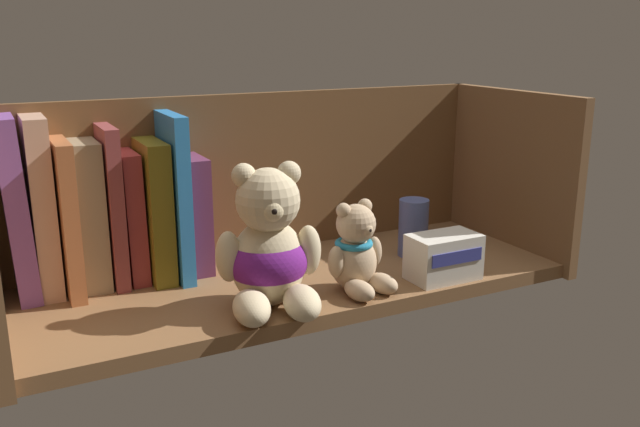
{
  "coord_description": "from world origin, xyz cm",
  "views": [
    {
      "loc": [
        -37.58,
        -80.58,
        35.46
      ],
      "look_at": [
        3.66,
        0.0,
        10.8
      ],
      "focal_mm": 38.02,
      "sensor_mm": 36.0,
      "label": 1
    }
  ],
  "objects_px": {
    "teddy_bear_smaller": "(357,253)",
    "small_product_box": "(444,257)",
    "book_5": "(130,216)",
    "book_0": "(15,208)",
    "book_1": "(41,206)",
    "book_2": "(65,215)",
    "book_4": "(111,205)",
    "book_7": "(171,194)",
    "book_6": "(152,208)",
    "teddy_bear_larger": "(269,252)",
    "pillar_candle": "(413,228)",
    "book_3": "(89,214)",
    "book_8": "(192,213)"
  },
  "relations": [
    {
      "from": "book_0",
      "to": "book_8",
      "type": "bearing_deg",
      "value": 0.0
    },
    {
      "from": "book_4",
      "to": "teddy_bear_smaller",
      "type": "height_order",
      "value": "book_4"
    },
    {
      "from": "book_3",
      "to": "book_7",
      "type": "relative_size",
      "value": 0.87
    },
    {
      "from": "book_0",
      "to": "teddy_bear_smaller",
      "type": "xyz_separation_m",
      "value": [
        0.39,
        -0.18,
        -0.07
      ]
    },
    {
      "from": "teddy_bear_larger",
      "to": "small_product_box",
      "type": "height_order",
      "value": "teddy_bear_larger"
    },
    {
      "from": "book_5",
      "to": "book_7",
      "type": "xyz_separation_m",
      "value": [
        0.06,
        0.0,
        0.02
      ]
    },
    {
      "from": "book_7",
      "to": "pillar_candle",
      "type": "height_order",
      "value": "book_7"
    },
    {
      "from": "pillar_candle",
      "to": "small_product_box",
      "type": "distance_m",
      "value": 0.11
    },
    {
      "from": "book_0",
      "to": "book_5",
      "type": "relative_size",
      "value": 1.31
    },
    {
      "from": "book_7",
      "to": "book_8",
      "type": "relative_size",
      "value": 1.38
    },
    {
      "from": "book_6",
      "to": "teddy_bear_smaller",
      "type": "xyz_separation_m",
      "value": [
        0.22,
        -0.18,
        -0.04
      ]
    },
    {
      "from": "book_6",
      "to": "teddy_bear_smaller",
      "type": "relative_size",
      "value": 1.59
    },
    {
      "from": "book_0",
      "to": "book_2",
      "type": "distance_m",
      "value": 0.06
    },
    {
      "from": "teddy_bear_smaller",
      "to": "book_1",
      "type": "bearing_deg",
      "value": 153.42
    },
    {
      "from": "book_2",
      "to": "book_5",
      "type": "xyz_separation_m",
      "value": [
        0.08,
        -0.0,
        -0.01
      ]
    },
    {
      "from": "book_1",
      "to": "book_4",
      "type": "relative_size",
      "value": 1.08
    },
    {
      "from": "pillar_candle",
      "to": "book_5",
      "type": "bearing_deg",
      "value": 166.6
    },
    {
      "from": "teddy_bear_smaller",
      "to": "book_8",
      "type": "bearing_deg",
      "value": 132.4
    },
    {
      "from": "book_5",
      "to": "book_6",
      "type": "relative_size",
      "value": 0.93
    },
    {
      "from": "book_1",
      "to": "book_3",
      "type": "height_order",
      "value": "book_1"
    },
    {
      "from": "book_1",
      "to": "book_8",
      "type": "xyz_separation_m",
      "value": [
        0.2,
        0.0,
        -0.03
      ]
    },
    {
      "from": "teddy_bear_larger",
      "to": "pillar_candle",
      "type": "height_order",
      "value": "teddy_bear_larger"
    },
    {
      "from": "book_1",
      "to": "teddy_bear_smaller",
      "type": "distance_m",
      "value": 0.41
    },
    {
      "from": "book_1",
      "to": "book_7",
      "type": "relative_size",
      "value": 1.02
    },
    {
      "from": "book_8",
      "to": "book_7",
      "type": "bearing_deg",
      "value": 180.0
    },
    {
      "from": "book_5",
      "to": "book_7",
      "type": "bearing_deg",
      "value": 0.0
    },
    {
      "from": "book_1",
      "to": "book_6",
      "type": "height_order",
      "value": "book_1"
    },
    {
      "from": "book_5",
      "to": "book_0",
      "type": "bearing_deg",
      "value": 180.0
    },
    {
      "from": "teddy_bear_smaller",
      "to": "small_product_box",
      "type": "distance_m",
      "value": 0.13
    },
    {
      "from": "teddy_bear_larger",
      "to": "pillar_candle",
      "type": "distance_m",
      "value": 0.29
    },
    {
      "from": "book_4",
      "to": "book_7",
      "type": "bearing_deg",
      "value": 0.0
    },
    {
      "from": "book_6",
      "to": "teddy_bear_larger",
      "type": "xyz_separation_m",
      "value": [
        0.1,
        -0.18,
        -0.02
      ]
    },
    {
      "from": "book_8",
      "to": "book_4",
      "type": "bearing_deg",
      "value": 180.0
    },
    {
      "from": "book_0",
      "to": "book_4",
      "type": "distance_m",
      "value": 0.12
    },
    {
      "from": "teddy_bear_smaller",
      "to": "pillar_candle",
      "type": "height_order",
      "value": "teddy_bear_smaller"
    },
    {
      "from": "book_0",
      "to": "book_8",
      "type": "height_order",
      "value": "book_0"
    },
    {
      "from": "book_6",
      "to": "small_product_box",
      "type": "distance_m",
      "value": 0.41
    },
    {
      "from": "book_8",
      "to": "book_5",
      "type": "bearing_deg",
      "value": -180.0
    },
    {
      "from": "teddy_bear_larger",
      "to": "small_product_box",
      "type": "bearing_deg",
      "value": -4.56
    },
    {
      "from": "book_8",
      "to": "book_0",
      "type": "bearing_deg",
      "value": 180.0
    },
    {
      "from": "book_1",
      "to": "book_8",
      "type": "distance_m",
      "value": 0.2
    },
    {
      "from": "book_5",
      "to": "small_product_box",
      "type": "distance_m",
      "value": 0.43
    },
    {
      "from": "book_8",
      "to": "small_product_box",
      "type": "height_order",
      "value": "book_8"
    },
    {
      "from": "small_product_box",
      "to": "book_1",
      "type": "bearing_deg",
      "value": 157.93
    },
    {
      "from": "book_5",
      "to": "teddy_bear_larger",
      "type": "relative_size",
      "value": 0.98
    },
    {
      "from": "book_5",
      "to": "teddy_bear_larger",
      "type": "bearing_deg",
      "value": -54.16
    },
    {
      "from": "book_1",
      "to": "book_2",
      "type": "xyz_separation_m",
      "value": [
        0.03,
        0.0,
        -0.01
      ]
    },
    {
      "from": "book_1",
      "to": "book_5",
      "type": "bearing_deg",
      "value": -0.0
    },
    {
      "from": "book_3",
      "to": "small_product_box",
      "type": "height_order",
      "value": "book_3"
    },
    {
      "from": "book_6",
      "to": "book_7",
      "type": "relative_size",
      "value": 0.85
    }
  ]
}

